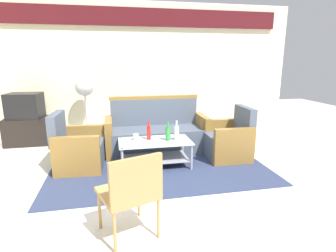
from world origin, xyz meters
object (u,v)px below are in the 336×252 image
(tv_stand, at_px, (28,131))
(wicker_chair, at_px, (131,190))
(bottle_clear, at_px, (176,133))
(bottle_red, at_px, (149,132))
(coffee_table, at_px, (155,149))
(pedestal_fan, at_px, (85,91))
(bottle_green, at_px, (168,133))
(armchair_right, at_px, (228,141))
(cup, at_px, (136,137))
(couch, at_px, (157,134))
(television, at_px, (25,106))
(armchair_left, at_px, (78,150))

(tv_stand, bearing_deg, wicker_chair, -61.90)
(bottle_clear, bearing_deg, bottle_red, 164.57)
(bottle_clear, relative_size, tv_stand, 0.38)
(coffee_table, height_order, pedestal_fan, pedestal_fan)
(coffee_table, xyz_separation_m, tv_stand, (-2.25, 1.63, -0.01))
(bottle_clear, bearing_deg, bottle_green, 177.55)
(bottle_green, height_order, bottle_red, bottle_red)
(armchair_right, bearing_deg, cup, 92.90)
(cup, relative_size, tv_stand, 0.12)
(couch, distance_m, television, 2.60)
(bottle_green, distance_m, bottle_clear, 0.13)
(coffee_table, relative_size, cup, 11.00)
(bottle_red, distance_m, cup, 0.21)
(armchair_left, height_order, bottle_red, armchair_left)
(bottle_green, relative_size, television, 0.45)
(tv_stand, xyz_separation_m, pedestal_fan, (1.11, 0.05, 0.75))
(couch, xyz_separation_m, coffee_table, (-0.15, -0.73, -0.04))
(couch, bearing_deg, tv_stand, -20.37)
(tv_stand, distance_m, pedestal_fan, 1.34)
(armchair_left, distance_m, tv_stand, 1.83)
(armchair_right, distance_m, bottle_clear, 0.98)
(bottle_clear, distance_m, tv_stand, 3.08)
(pedestal_fan, bearing_deg, cup, -61.52)
(armchair_left, xyz_separation_m, cup, (0.87, -0.07, 0.17))
(couch, distance_m, bottle_green, 0.78)
(bottle_clear, relative_size, pedestal_fan, 0.24)
(cup, bearing_deg, coffee_table, -17.69)
(bottle_clear, relative_size, television, 0.47)
(bottle_green, bearing_deg, television, 146.12)
(couch, xyz_separation_m, bottle_green, (0.05, -0.75, 0.21))
(couch, bearing_deg, bottle_green, 94.16)
(coffee_table, distance_m, television, 2.82)
(television, distance_m, pedestal_fan, 1.14)
(armchair_right, xyz_separation_m, cup, (-1.54, -0.05, 0.17))
(armchair_right, relative_size, pedestal_fan, 0.67)
(bottle_green, distance_m, pedestal_fan, 2.22)
(bottle_clear, bearing_deg, tv_stand, 147.45)
(armchair_right, bearing_deg, television, 68.12)
(couch, xyz_separation_m, bottle_clear, (0.19, -0.75, 0.21))
(coffee_table, xyz_separation_m, bottle_green, (0.20, -0.02, 0.25))
(coffee_table, relative_size, wicker_chair, 1.31)
(bottle_green, xyz_separation_m, bottle_red, (-0.28, 0.11, 0.00))
(bottle_green, height_order, bottle_clear, bottle_clear)
(armchair_left, xyz_separation_m, tv_stand, (-1.10, 1.46, -0.03))
(armchair_right, relative_size, cup, 8.50)
(coffee_table, relative_size, bottle_clear, 3.58)
(armchair_left, relative_size, pedestal_fan, 0.67)
(couch, height_order, armchair_left, couch)
(television, relative_size, pedestal_fan, 0.51)
(couch, height_order, bottle_red, couch)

